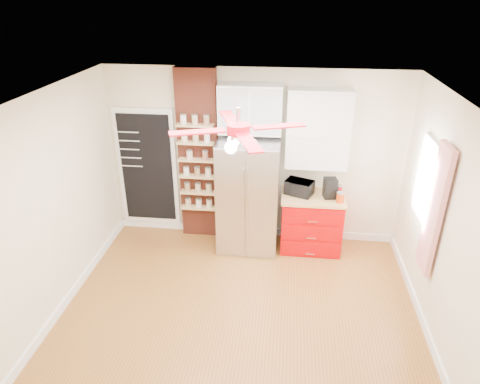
# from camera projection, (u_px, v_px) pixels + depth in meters

# --- Properties ---
(floor) EXTENTS (4.50, 4.50, 0.00)m
(floor) POSITION_uv_depth(u_px,v_px,m) (239.00, 316.00, 5.35)
(floor) COLOR #975826
(floor) RESTS_ON ground
(ceiling) EXTENTS (4.50, 4.50, 0.00)m
(ceiling) POSITION_uv_depth(u_px,v_px,m) (238.00, 102.00, 4.17)
(ceiling) COLOR white
(ceiling) RESTS_ON wall_back
(wall_back) EXTENTS (4.50, 0.02, 2.70)m
(wall_back) POSITION_uv_depth(u_px,v_px,m) (254.00, 157.00, 6.55)
(wall_back) COLOR #F2E6C2
(wall_back) RESTS_ON floor
(wall_front) EXTENTS (4.50, 0.02, 2.70)m
(wall_front) POSITION_uv_depth(u_px,v_px,m) (204.00, 365.00, 2.97)
(wall_front) COLOR #F2E6C2
(wall_front) RESTS_ON floor
(wall_left) EXTENTS (0.02, 4.00, 2.70)m
(wall_left) POSITION_uv_depth(u_px,v_px,m) (48.00, 211.00, 5.00)
(wall_left) COLOR #F2E6C2
(wall_left) RESTS_ON floor
(wall_right) EXTENTS (0.02, 4.00, 2.70)m
(wall_right) POSITION_uv_depth(u_px,v_px,m) (449.00, 235.00, 4.53)
(wall_right) COLOR #F2E6C2
(wall_right) RESTS_ON floor
(chalkboard) EXTENTS (0.95, 0.05, 1.95)m
(chalkboard) POSITION_uv_depth(u_px,v_px,m) (147.00, 168.00, 6.80)
(chalkboard) COLOR white
(chalkboard) RESTS_ON wall_back
(brick_pillar) EXTENTS (0.60, 0.16, 2.70)m
(brick_pillar) POSITION_uv_depth(u_px,v_px,m) (199.00, 157.00, 6.56)
(brick_pillar) COLOR brown
(brick_pillar) RESTS_ON floor
(fridge) EXTENTS (0.90, 0.70, 1.75)m
(fridge) POSITION_uv_depth(u_px,v_px,m) (248.00, 196.00, 6.43)
(fridge) COLOR #B5B5BA
(fridge) RESTS_ON floor
(upper_glass_cabinet) EXTENTS (0.90, 0.35, 0.70)m
(upper_glass_cabinet) POSITION_uv_depth(u_px,v_px,m) (250.00, 109.00, 6.04)
(upper_glass_cabinet) COLOR white
(upper_glass_cabinet) RESTS_ON wall_back
(red_cabinet) EXTENTS (0.94, 0.64, 0.90)m
(red_cabinet) POSITION_uv_depth(u_px,v_px,m) (311.00, 222.00, 6.56)
(red_cabinet) COLOR #B70104
(red_cabinet) RESTS_ON floor
(upper_shelf_unit) EXTENTS (0.90, 0.30, 1.15)m
(upper_shelf_unit) POSITION_uv_depth(u_px,v_px,m) (318.00, 129.00, 6.09)
(upper_shelf_unit) COLOR white
(upper_shelf_unit) RESTS_ON wall_back
(window) EXTENTS (0.04, 0.75, 1.05)m
(window) POSITION_uv_depth(u_px,v_px,m) (428.00, 182.00, 5.24)
(window) COLOR white
(window) RESTS_ON wall_right
(curtain) EXTENTS (0.06, 0.40, 1.55)m
(curtain) POSITION_uv_depth(u_px,v_px,m) (435.00, 210.00, 4.80)
(curtain) COLOR red
(curtain) RESTS_ON wall_right
(ceiling_fan) EXTENTS (1.40, 1.40, 0.44)m
(ceiling_fan) POSITION_uv_depth(u_px,v_px,m) (238.00, 130.00, 4.29)
(ceiling_fan) COLOR silver
(ceiling_fan) RESTS_ON ceiling
(toaster_oven) EXTENTS (0.47, 0.40, 0.22)m
(toaster_oven) POSITION_uv_depth(u_px,v_px,m) (299.00, 188.00, 6.37)
(toaster_oven) COLOR black
(toaster_oven) RESTS_ON red_cabinet
(coffee_maker) EXTENTS (0.21, 0.21, 0.30)m
(coffee_maker) POSITION_uv_depth(u_px,v_px,m) (330.00, 188.00, 6.25)
(coffee_maker) COLOR black
(coffee_maker) RESTS_ON red_cabinet
(canister_left) EXTENTS (0.14, 0.14, 0.14)m
(canister_left) POSITION_uv_depth(u_px,v_px,m) (340.00, 198.00, 6.15)
(canister_left) COLOR #B5350A
(canister_left) RESTS_ON red_cabinet
(canister_right) EXTENTS (0.09, 0.09, 0.15)m
(canister_right) POSITION_uv_depth(u_px,v_px,m) (339.00, 191.00, 6.35)
(canister_right) COLOR #A50910
(canister_right) RESTS_ON red_cabinet
(pantry_jar_oats) EXTENTS (0.12, 0.12, 0.13)m
(pantry_jar_oats) POSITION_uv_depth(u_px,v_px,m) (190.00, 155.00, 6.41)
(pantry_jar_oats) COLOR beige
(pantry_jar_oats) RESTS_ON brick_pillar
(pantry_jar_beans) EXTENTS (0.11, 0.11, 0.14)m
(pantry_jar_beans) POSITION_uv_depth(u_px,v_px,m) (205.00, 156.00, 6.36)
(pantry_jar_beans) COLOR #925F4A
(pantry_jar_beans) RESTS_ON brick_pillar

